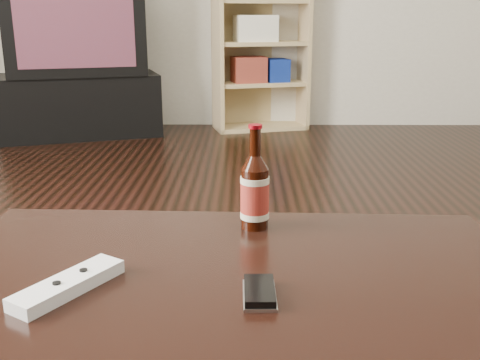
{
  "coord_description": "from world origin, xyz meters",
  "views": [
    {
      "loc": [
        0.11,
        -1.24,
        0.8
      ],
      "look_at": [
        0.1,
        -0.15,
        0.49
      ],
      "focal_mm": 42.0,
      "sensor_mm": 36.0,
      "label": 1
    }
  ],
  "objects_px": {
    "bookshelf": "(259,40)",
    "phone": "(259,293)",
    "beer_bottle": "(255,192)",
    "coffee_table": "(228,297)",
    "tv": "(74,24)",
    "tv_stand": "(81,105)",
    "remote": "(68,285)"
  },
  "relations": [
    {
      "from": "bookshelf",
      "to": "phone",
      "type": "relative_size",
      "value": 12.41
    },
    {
      "from": "beer_bottle",
      "to": "coffee_table",
      "type": "bearing_deg",
      "value": -103.3
    },
    {
      "from": "beer_bottle",
      "to": "phone",
      "type": "distance_m",
      "value": 0.31
    },
    {
      "from": "tv",
      "to": "beer_bottle",
      "type": "distance_m",
      "value": 3.01
    },
    {
      "from": "coffee_table",
      "to": "bookshelf",
      "type": "bearing_deg",
      "value": 87.81
    },
    {
      "from": "tv_stand",
      "to": "beer_bottle",
      "type": "bearing_deg",
      "value": -85.26
    },
    {
      "from": "tv_stand",
      "to": "coffee_table",
      "type": "relative_size",
      "value": 1.0
    },
    {
      "from": "phone",
      "to": "remote",
      "type": "bearing_deg",
      "value": 175.84
    },
    {
      "from": "tv",
      "to": "tv_stand",
      "type": "bearing_deg",
      "value": 90.0
    },
    {
      "from": "tv",
      "to": "remote",
      "type": "distance_m",
      "value": 3.18
    },
    {
      "from": "phone",
      "to": "coffee_table",
      "type": "bearing_deg",
      "value": 118.04
    },
    {
      "from": "tv_stand",
      "to": "bookshelf",
      "type": "relative_size",
      "value": 0.85
    },
    {
      "from": "tv_stand",
      "to": "beer_bottle",
      "type": "xyz_separation_m",
      "value": [
        1.16,
        -2.76,
        0.25
      ]
    },
    {
      "from": "tv",
      "to": "bookshelf",
      "type": "relative_size",
      "value": 0.82
    },
    {
      "from": "bookshelf",
      "to": "coffee_table",
      "type": "xyz_separation_m",
      "value": [
        -0.12,
        -3.23,
        -0.3
      ]
    },
    {
      "from": "tv",
      "to": "bookshelf",
      "type": "height_order",
      "value": "bookshelf"
    },
    {
      "from": "coffee_table",
      "to": "tv",
      "type": "bearing_deg",
      "value": 110.5
    },
    {
      "from": "phone",
      "to": "remote",
      "type": "xyz_separation_m",
      "value": [
        -0.3,
        0.02,
        0.0
      ]
    },
    {
      "from": "tv",
      "to": "remote",
      "type": "xyz_separation_m",
      "value": [
        0.86,
        -3.05,
        -0.35
      ]
    },
    {
      "from": "tv",
      "to": "beer_bottle",
      "type": "xyz_separation_m",
      "value": [
        1.16,
        -2.76,
        -0.29
      ]
    },
    {
      "from": "tv_stand",
      "to": "remote",
      "type": "relative_size",
      "value": 5.36
    },
    {
      "from": "remote",
      "to": "bookshelf",
      "type": "bearing_deg",
      "value": 115.47
    },
    {
      "from": "bookshelf",
      "to": "phone",
      "type": "height_order",
      "value": "bookshelf"
    },
    {
      "from": "remote",
      "to": "tv_stand",
      "type": "bearing_deg",
      "value": 137.68
    },
    {
      "from": "tv",
      "to": "beer_bottle",
      "type": "height_order",
      "value": "tv"
    },
    {
      "from": "phone",
      "to": "remote",
      "type": "distance_m",
      "value": 0.3
    },
    {
      "from": "bookshelf",
      "to": "beer_bottle",
      "type": "relative_size",
      "value": 5.69
    },
    {
      "from": "coffee_table",
      "to": "remote",
      "type": "xyz_separation_m",
      "value": [
        -0.25,
        -0.08,
        0.06
      ]
    },
    {
      "from": "tv_stand",
      "to": "tv",
      "type": "distance_m",
      "value": 0.54
    },
    {
      "from": "phone",
      "to": "bookshelf",
      "type": "bearing_deg",
      "value": 87.93
    },
    {
      "from": "tv_stand",
      "to": "bookshelf",
      "type": "distance_m",
      "value": 1.33
    },
    {
      "from": "bookshelf",
      "to": "remote",
      "type": "bearing_deg",
      "value": -111.21
    }
  ]
}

